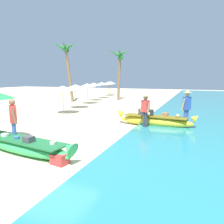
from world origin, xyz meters
The scene contains 16 objects.
ground_plane centered at (0.00, 0.00, 0.00)m, with size 80.00×80.00×0.00m, color beige.
boat_green_foreground centered at (-0.49, -1.17, 0.26)m, with size 4.40×1.26×0.76m.
boat_yellow_midground centered at (2.81, 4.29, 0.31)m, with size 4.02×0.89×0.85m.
person_vendor_hatted centered at (2.45, 3.61, 0.99)m, with size 0.57×0.46×1.72m.
person_tourist_customer centered at (-1.24, -0.76, 0.97)m, with size 0.55×0.51×1.72m.
person_vendor_assistant centered at (4.27, 4.45, 1.08)m, with size 0.49×0.56×1.87m.
parasol_row_0 centered at (-3.67, 5.72, 1.75)m, with size 1.60×1.60×1.91m.
parasol_row_1 centered at (-4.26, 8.32, 1.75)m, with size 1.60×1.60×1.91m.
parasol_row_2 centered at (-4.80, 11.25, 1.75)m, with size 1.60×1.60×1.91m.
parasol_row_3 centered at (-5.50, 13.98, 1.75)m, with size 1.60×1.60×1.91m.
parasol_row_4 centered at (-5.83, 16.74, 1.75)m, with size 1.60×1.60×1.91m.
parasol_row_5 centered at (-6.16, 19.59, 1.75)m, with size 1.60×1.60×1.91m.
parasol_row_6 centered at (-6.95, 22.13, 1.75)m, with size 1.60×1.60×1.91m.
palm_tree_tall_inland centered at (-7.71, 12.29, 4.79)m, with size 2.64×2.39×5.99m.
palm_tree_leaning_seaward centered at (-3.28, 15.70, 4.33)m, with size 2.41×2.56×5.53m.
cooler_box centered at (1.17, -1.46, 0.15)m, with size 0.46×0.36×0.31m, color #C63838.
Camera 1 is at (4.69, -6.23, 2.44)m, focal length 33.95 mm.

